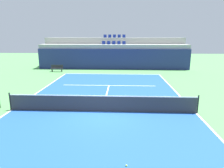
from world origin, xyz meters
name	(u,v)px	position (x,y,z in m)	size (l,w,h in m)	color
ground_plane	(102,112)	(0.00, 0.00, 0.00)	(80.00, 80.00, 0.00)	#4C8C4C
court_surface	(102,111)	(0.00, 0.00, 0.01)	(11.00, 24.00, 0.01)	#1E4C99
baseline_far	(112,74)	(0.00, 11.95, 0.01)	(11.00, 0.10, 0.00)	white
sideline_left	(12,110)	(-5.45, 0.00, 0.01)	(0.10, 24.00, 0.00)	white
sideline_right	(196,113)	(5.45, 0.00, 0.01)	(0.10, 24.00, 0.00)	white
service_line_far	(109,85)	(0.00, 6.40, 0.01)	(8.26, 0.10, 0.00)	white
centre_service_line	(106,96)	(0.00, 3.20, 0.01)	(0.10, 6.40, 0.00)	white
back_wall	(113,59)	(0.00, 15.44, 1.34)	(19.92, 0.30, 2.67)	navy
stands_tier_lower	(114,56)	(0.00, 16.79, 1.61)	(19.92, 2.40, 3.22)	#9E9E99
stands_tier_upper	(114,52)	(0.00, 19.19, 2.04)	(19.92, 2.40, 4.08)	#9E9E99
seating_row_lower	(114,43)	(0.00, 16.89, 3.34)	(3.22, 0.44, 0.44)	navy
seating_row_upper	(114,37)	(0.00, 19.29, 4.21)	(3.22, 0.44, 0.44)	navy
tennis_net	(102,103)	(0.00, 0.00, 0.51)	(11.08, 0.08, 1.07)	black
player_bench	(57,68)	(-6.89, 13.29, 0.51)	(1.50, 0.40, 0.85)	#232328
tennis_ball_1	(126,165)	(1.33, -5.10, 0.04)	(0.07, 0.07, 0.07)	#CCE033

